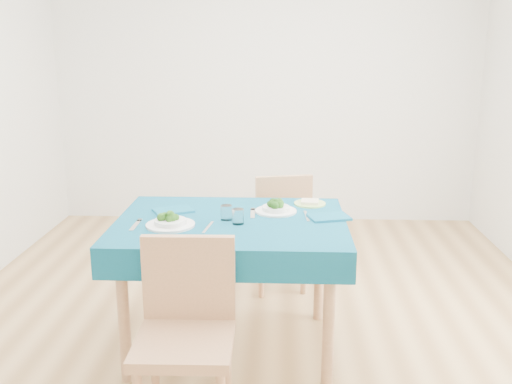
{
  "coord_description": "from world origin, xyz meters",
  "views": [
    {
      "loc": [
        0.14,
        -3.2,
        1.68
      ],
      "look_at": [
        0.0,
        0.0,
        0.85
      ],
      "focal_mm": 40.0,
      "sensor_mm": 36.0,
      "label": 1
    }
  ],
  "objects_px": {
    "chair_near": "(183,322)",
    "side_plate": "(310,204)",
    "bowl_far": "(276,206)",
    "bowl_near": "(170,219)",
    "chair_far": "(278,224)",
    "table": "(232,285)"
  },
  "relations": [
    {
      "from": "chair_near",
      "to": "side_plate",
      "type": "xyz_separation_m",
      "value": [
        0.59,
        1.07,
        0.23
      ]
    },
    {
      "from": "bowl_far",
      "to": "side_plate",
      "type": "bearing_deg",
      "value": 40.54
    },
    {
      "from": "bowl_far",
      "to": "bowl_near",
      "type": "bearing_deg",
      "value": -152.98
    },
    {
      "from": "chair_near",
      "to": "chair_far",
      "type": "distance_m",
      "value": 1.63
    },
    {
      "from": "bowl_far",
      "to": "table",
      "type": "bearing_deg",
      "value": -146.31
    },
    {
      "from": "chair_far",
      "to": "side_plate",
      "type": "distance_m",
      "value": 0.62
    },
    {
      "from": "table",
      "to": "chair_far",
      "type": "xyz_separation_m",
      "value": [
        0.25,
        0.85,
        0.09
      ]
    },
    {
      "from": "bowl_near",
      "to": "bowl_far",
      "type": "height_order",
      "value": "bowl_near"
    },
    {
      "from": "bowl_near",
      "to": "chair_near",
      "type": "bearing_deg",
      "value": -75.07
    },
    {
      "from": "bowl_near",
      "to": "bowl_far",
      "type": "bearing_deg",
      "value": 27.02
    },
    {
      "from": "chair_near",
      "to": "bowl_near",
      "type": "height_order",
      "value": "chair_near"
    },
    {
      "from": "chair_far",
      "to": "side_plate",
      "type": "height_order",
      "value": "chair_far"
    },
    {
      "from": "bowl_near",
      "to": "side_plate",
      "type": "distance_m",
      "value": 0.88
    },
    {
      "from": "bowl_near",
      "to": "side_plate",
      "type": "relative_size",
      "value": 1.36
    },
    {
      "from": "table",
      "to": "bowl_near",
      "type": "relative_size",
      "value": 4.81
    },
    {
      "from": "chair_far",
      "to": "bowl_near",
      "type": "height_order",
      "value": "chair_far"
    },
    {
      "from": "chair_far",
      "to": "chair_near",
      "type": "bearing_deg",
      "value": 63.42
    },
    {
      "from": "bowl_near",
      "to": "side_plate",
      "type": "bearing_deg",
      "value": 31.07
    },
    {
      "from": "side_plate",
      "to": "chair_near",
      "type": "bearing_deg",
      "value": -118.79
    },
    {
      "from": "chair_far",
      "to": "bowl_far",
      "type": "bearing_deg",
      "value": 76.48
    },
    {
      "from": "table",
      "to": "chair_far",
      "type": "height_order",
      "value": "chair_far"
    },
    {
      "from": "chair_far",
      "to": "bowl_near",
      "type": "xyz_separation_m",
      "value": [
        -0.56,
        -0.97,
        0.33
      ]
    }
  ]
}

